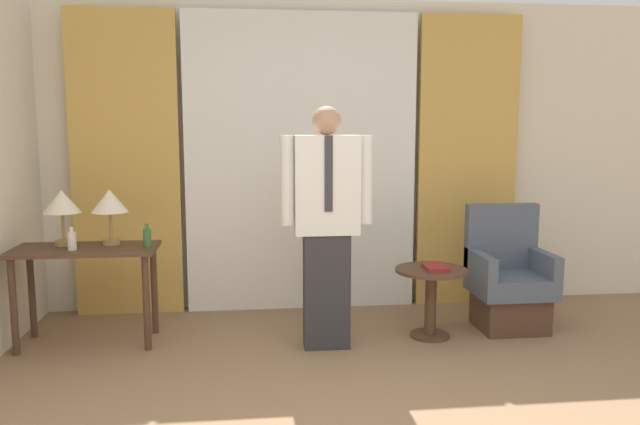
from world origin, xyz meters
TOP-DOWN VIEW (x-y plane):
  - wall_back at (0.00, 3.21)m, footprint 10.00×0.06m
  - curtain_sheer_center at (0.00, 3.08)m, footprint 2.01×0.06m
  - curtain_drape_left at (-1.49, 3.08)m, footprint 0.90×0.06m
  - curtain_drape_right at (1.49, 3.08)m, footprint 0.90×0.06m
  - desk at (-1.67, 2.32)m, footprint 1.04×0.50m
  - table_lamp_left at (-1.84, 2.41)m, footprint 0.27×0.27m
  - table_lamp_right at (-1.49, 2.41)m, footprint 0.27×0.27m
  - bottle_near_edge at (-1.73, 2.23)m, footprint 0.06×0.06m
  - bottle_by_lamp at (-1.21, 2.27)m, footprint 0.06×0.06m
  - person at (0.09, 2.05)m, footprint 0.66×0.22m
  - armchair at (1.60, 2.33)m, footprint 0.60×0.55m
  - side_table at (0.91, 2.18)m, footprint 0.55×0.55m
  - book at (0.94, 2.15)m, footprint 0.16×0.22m

SIDE VIEW (x-z plane):
  - armchair at x=1.60m, z-range -0.13..0.85m
  - side_table at x=0.91m, z-range 0.10..0.64m
  - book at x=0.94m, z-range 0.54..0.57m
  - desk at x=-1.67m, z-range 0.24..0.97m
  - bottle_near_edge at x=-1.73m, z-range 0.72..0.89m
  - bottle_by_lamp at x=-1.21m, z-range 0.72..0.89m
  - person at x=0.09m, z-range 0.08..1.83m
  - table_lamp_left at x=-1.84m, z-range 0.84..1.26m
  - table_lamp_right at x=-1.49m, z-range 0.84..1.26m
  - curtain_sheer_center at x=0.00m, z-range 0.00..2.58m
  - curtain_drape_left at x=-1.49m, z-range 0.00..2.58m
  - curtain_drape_right at x=1.49m, z-range 0.00..2.58m
  - wall_back at x=0.00m, z-range 0.00..2.70m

